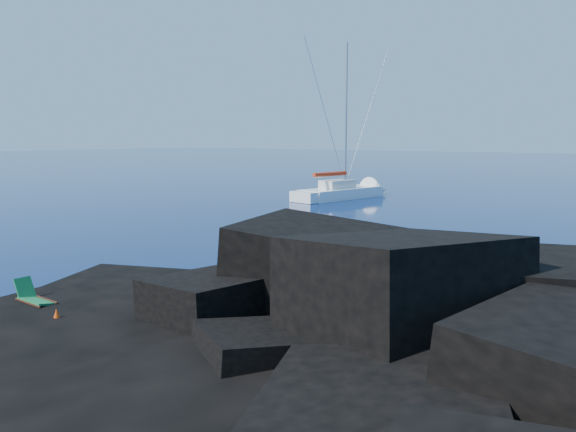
# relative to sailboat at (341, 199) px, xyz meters

# --- Properties ---
(headland) EXTENTS (24.00, 24.00, 3.60)m
(headland) POSITION_rel_sailboat_xyz_m (20.67, -33.41, 0.00)
(headland) COLOR black
(headland) RESTS_ON ground
(beach) EXTENTS (9.08, 6.86, 0.70)m
(beach) POSITION_rel_sailboat_xyz_m (12.17, -35.91, 0.00)
(beach) COLOR black
(beach) RESTS_ON ground
(surf_foam) EXTENTS (10.00, 8.00, 0.06)m
(surf_foam) POSITION_rel_sailboat_xyz_m (12.67, -31.41, 0.00)
(surf_foam) COLOR white
(surf_foam) RESTS_ON ground
(sailboat) EXTENTS (5.32, 13.83, 14.19)m
(sailboat) POSITION_rel_sailboat_xyz_m (0.00, 0.00, 0.00)
(sailboat) COLOR white
(sailboat) RESTS_ON ground
(deck_chair) EXTENTS (1.51, 0.68, 1.03)m
(deck_chair) POSITION_rel_sailboat_xyz_m (10.39, -35.60, 0.86)
(deck_chair) COLOR #186C39
(deck_chair) RESTS_ON beach
(towel) EXTENTS (1.85, 1.19, 0.04)m
(towel) POSITION_rel_sailboat_xyz_m (13.02, -36.81, 0.37)
(towel) COLOR white
(towel) RESTS_ON beach
(sunbather) EXTENTS (1.68, 0.80, 0.24)m
(sunbather) POSITION_rel_sailboat_xyz_m (13.02, -36.81, 0.51)
(sunbather) COLOR tan
(sunbather) RESTS_ON towel
(marker_cone) EXTENTS (0.42, 0.42, 0.55)m
(marker_cone) POSITION_rel_sailboat_xyz_m (12.30, -36.07, 0.62)
(marker_cone) COLOR #E6430C
(marker_cone) RESTS_ON beach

